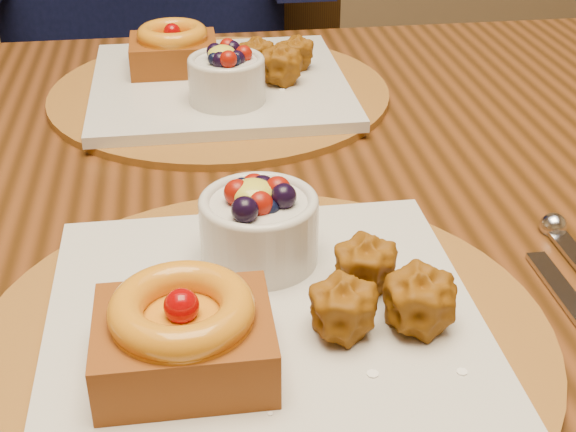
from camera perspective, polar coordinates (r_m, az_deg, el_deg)
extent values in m
cube|color=#321B09|center=(0.73, -3.63, 0.72)|extent=(1.60, 0.90, 0.04)
cylinder|color=brown|center=(0.53, -1.66, -8.62)|extent=(0.38, 0.38, 0.01)
cube|color=beige|center=(0.53, -1.67, -7.78)|extent=(0.28, 0.28, 0.01)
cube|color=#522907|center=(0.48, -7.36, -9.00)|extent=(0.10, 0.08, 0.04)
torus|color=#B4700B|center=(0.46, -7.57, -6.56)|extent=(0.08, 0.08, 0.02)
sphere|color=#7E0203|center=(0.46, -7.58, -6.36)|extent=(0.02, 0.02, 0.02)
sphere|color=#864E09|center=(0.54, 5.42, -3.54)|extent=(0.04, 0.04, 0.04)
sphere|color=#864E09|center=(0.50, 3.83, -6.60)|extent=(0.04, 0.04, 0.04)
sphere|color=#864E09|center=(0.51, 9.21, -6.07)|extent=(0.04, 0.04, 0.04)
cylinder|color=beige|center=(0.57, -2.06, -1.06)|extent=(0.08, 0.08, 0.05)
torus|color=beige|center=(0.56, -2.11, 1.01)|extent=(0.08, 0.08, 0.01)
ellipsoid|color=gold|center=(0.55, -2.54, 1.70)|extent=(0.03, 0.03, 0.02)
cylinder|color=brown|center=(0.92, -4.87, 8.76)|extent=(0.38, 0.38, 0.01)
cube|color=beige|center=(0.91, -4.90, 9.34)|extent=(0.28, 0.28, 0.01)
cube|color=#522907|center=(0.94, -8.13, 11.33)|extent=(0.10, 0.08, 0.04)
torus|color=#B4700B|center=(0.93, -8.24, 12.71)|extent=(0.08, 0.08, 0.02)
sphere|color=#7E0203|center=(0.93, -8.25, 12.83)|extent=(0.02, 0.02, 0.02)
sphere|color=#864E09|center=(0.89, -0.54, 10.50)|extent=(0.04, 0.04, 0.04)
sphere|color=#864E09|center=(0.93, -2.33, 11.30)|extent=(0.04, 0.04, 0.04)
sphere|color=#864E09|center=(0.93, 0.53, 11.43)|extent=(0.04, 0.04, 0.04)
cylinder|color=beige|center=(0.84, -4.37, 9.56)|extent=(0.08, 0.08, 0.04)
torus|color=beige|center=(0.83, -4.43, 10.97)|extent=(0.08, 0.08, 0.01)
ellipsoid|color=gold|center=(0.83, -4.73, 11.48)|extent=(0.03, 0.03, 0.02)
cube|color=black|center=(1.49, -5.87, 5.69)|extent=(0.56, 0.56, 0.04)
cylinder|color=black|center=(1.49, -14.46, -6.21)|extent=(0.04, 0.04, 0.46)
cylinder|color=black|center=(1.42, 1.35, -7.26)|extent=(0.04, 0.04, 0.46)
cylinder|color=black|center=(1.82, -10.63, 1.32)|extent=(0.04, 0.04, 0.46)
cylinder|color=black|center=(1.76, 2.24, 0.78)|extent=(0.04, 0.04, 0.46)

